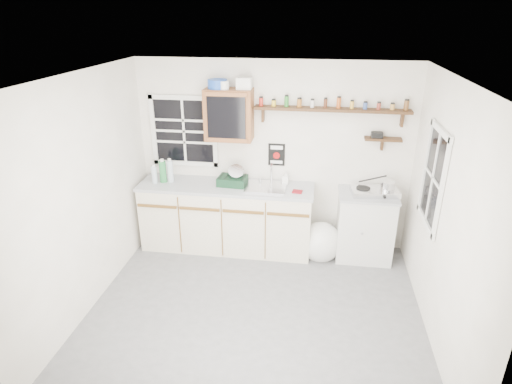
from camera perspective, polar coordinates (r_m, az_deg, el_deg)
room at (r=4.23m, az=-0.15°, el=-2.00°), size 3.64×3.24×2.54m
main_cabinet at (r=5.82m, az=-3.93°, el=-3.28°), size 2.31×0.63×0.92m
right_cabinet at (r=5.77m, az=14.29°, el=-4.32°), size 0.73×0.57×0.91m
sink at (r=5.55m, az=1.38°, el=0.72°), size 0.52×0.44×0.29m
upper_cabinet at (r=5.49m, az=-3.63°, el=10.22°), size 0.60×0.32×0.65m
upper_cabinet_clutter at (r=5.42m, az=-3.89°, el=14.19°), size 0.55×0.24×0.14m
spice_shelf at (r=5.42m, az=10.03°, el=10.89°), size 1.91×0.18×0.35m
secondary_shelf at (r=5.57m, az=16.35°, el=6.88°), size 0.45×0.16×0.24m
warning_sign at (r=5.68m, az=2.76°, el=4.99°), size 0.22×0.02×0.30m
window_back at (r=5.85m, az=-9.57°, el=8.00°), size 0.93×0.03×0.98m
window_right at (r=4.78m, az=22.60°, el=1.76°), size 0.03×0.78×1.08m
water_bottles at (r=5.81m, az=-12.24°, el=2.64°), size 0.28×0.14×0.33m
dish_rack at (r=5.62m, az=-3.02°, el=1.83°), size 0.39×0.30×0.28m
soap_bottle at (r=5.65m, az=4.00°, el=1.91°), size 0.09×0.09×0.17m
rag at (r=5.43m, az=5.53°, el=0.06°), size 0.13×0.12×0.02m
hotplate at (r=5.56m, az=15.55°, el=0.06°), size 0.61×0.38×0.08m
saucepan at (r=5.55m, az=17.06°, el=0.86°), size 0.43×0.27×0.19m
trash_bag at (r=5.73m, az=8.64°, el=-6.60°), size 0.47×0.43×0.54m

